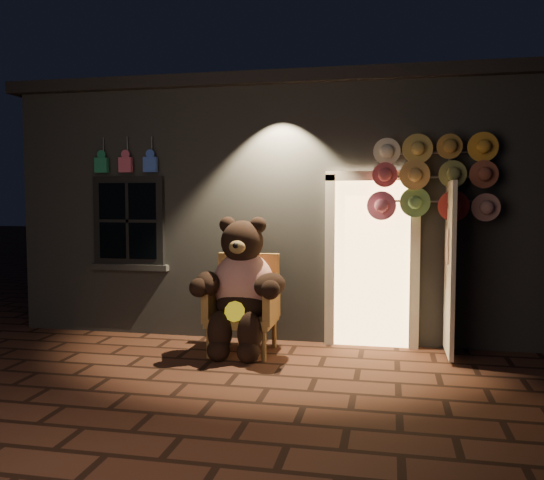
# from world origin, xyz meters

# --- Properties ---
(ground) EXTENTS (60.00, 60.00, 0.00)m
(ground) POSITION_xyz_m (0.00, 0.00, 0.00)
(ground) COLOR #552F20
(ground) RESTS_ON ground
(shop_building) EXTENTS (7.30, 5.95, 3.51)m
(shop_building) POSITION_xyz_m (0.00, 3.99, 1.74)
(shop_building) COLOR slate
(shop_building) RESTS_ON ground
(wicker_armchair) EXTENTS (0.81, 0.73, 1.17)m
(wicker_armchair) POSITION_xyz_m (-0.15, 0.90, 0.58)
(wicker_armchair) COLOR olive
(wicker_armchair) RESTS_ON ground
(teddy_bear) EXTENTS (1.19, 0.92, 1.64)m
(teddy_bear) POSITION_xyz_m (-0.15, 0.75, 0.81)
(teddy_bear) COLOR #AD2212
(teddy_bear) RESTS_ON ground
(hat_rack) EXTENTS (1.47, 0.22, 2.61)m
(hat_rack) POSITION_xyz_m (2.08, 1.28, 2.08)
(hat_rack) COLOR #59595E
(hat_rack) RESTS_ON ground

